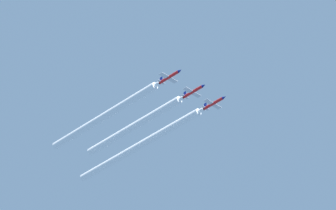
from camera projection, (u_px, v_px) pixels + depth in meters
jet_far_left at (214, 103)px, 424.20m from camera, size 7.39×10.76×2.59m
jet_inner_left at (194, 91)px, 418.47m from camera, size 7.39×10.76×2.59m
jet_center at (170, 77)px, 412.23m from camera, size 7.39×10.76×2.59m
smoke_trail_far_left at (141, 145)px, 445.65m from camera, size 2.65×63.72×2.65m
smoke_trail_inner_left at (135, 126)px, 435.41m from camera, size 2.65×48.24×2.65m
smoke_trail_center at (105, 116)px, 430.98m from camera, size 2.65×54.44×2.65m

